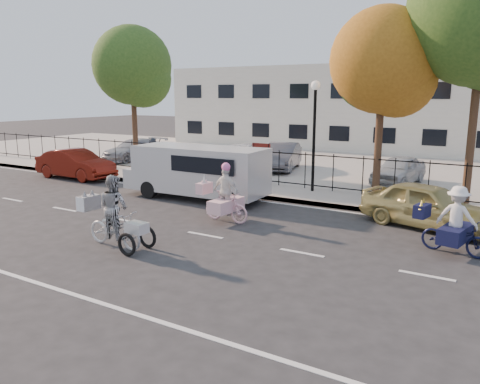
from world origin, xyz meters
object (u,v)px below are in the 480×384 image
Objects in this scene: red_sedan at (76,164)px; lot_car_a at (134,150)px; lamppost at (315,117)px; lot_car_d at (399,170)px; lot_car_b at (240,156)px; unicorn_bike at (225,200)px; pedestrian at (153,157)px; gold_sedan at (428,206)px; bull_bike at (455,227)px; zebra_trike at (114,219)px; lot_car_c at (282,156)px; white_van at (198,170)px.

red_sedan is 0.99× the size of lot_car_a.
lamppost is 13.19m from lot_car_a.
lot_car_a is (-12.59, 3.18, -2.35)m from lamppost.
lot_car_a is 1.19× the size of lot_car_d.
lot_car_b reaches higher than red_sedan.
unicorn_bike is 10.34m from lot_car_b.
lamppost is at bearing 146.23° from pedestrian.
pedestrian is at bearing -176.95° from lamppost.
pedestrian reaches higher than gold_sedan.
lot_car_a is at bearing 87.60° from gold_sedan.
unicorn_bike is 6.60m from bull_bike.
lot_car_a is at bearing -178.87° from lot_car_b.
pedestrian is 4.86m from lot_car_b.
lot_car_a is (-11.79, 8.43, 0.07)m from unicorn_bike.
unicorn_bike reaches higher than lot_car_d.
red_sedan is at bearing 56.71° from zebra_trike.
lot_car_b is at bearing 145.90° from lamppost.
lot_car_c is at bearing 11.98° from lot_car_a.
zebra_trike reaches higher than gold_sedan.
lot_car_a is 15.18m from lot_car_d.
zebra_trike is at bearing -76.86° from white_van.
lot_car_c is at bearing 20.25° from unicorn_bike.
lot_car_b is (-3.75, 12.70, 0.03)m from zebra_trike.
pedestrian is 0.42× the size of lot_car_a.
zebra_trike reaches higher than unicorn_bike.
lot_car_c is 6.16m from lot_car_d.
bull_bike reaches higher than red_sedan.
unicorn_bike is at bearing -41.96° from white_van.
lot_car_d is at bearing 36.19° from gold_sedan.
unicorn_bike is at bearing 109.27° from pedestrian.
red_sedan is at bearing 92.34° from bull_bike.
lot_car_d is at bearing -23.76° from lot_car_c.
lamppost is 7.94m from bull_bike.
lamppost is 1.08× the size of gold_sedan.
lot_car_a is at bearing 77.28° from bull_bike.
red_sedan reaches higher than gold_sedan.
zebra_trike is (-1.94, -8.85, -2.37)m from lamppost.
zebra_trike is at bearing -78.02° from lot_car_b.
lot_car_b is (-10.50, 6.56, 0.09)m from gold_sedan.
lot_car_b is (6.89, 0.68, 0.00)m from lot_car_a.
red_sedan reaches higher than lot_car_d.
red_sedan is 2.34× the size of pedestrian.
lamppost is 1.93× the size of zebra_trike.
lot_car_b is (-4.90, 9.10, 0.07)m from unicorn_bike.
white_van is at bearing 16.89° from zebra_trike.
zebra_trike is at bearing -43.89° from lot_car_a.
lamppost is 5.01m from white_van.
zebra_trike reaches higher than bull_bike.
zebra_trike is at bearing -98.02° from lot_car_c.
unicorn_bike is at bearing 130.76° from gold_sedan.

